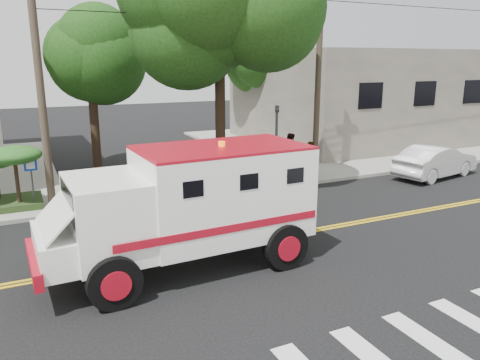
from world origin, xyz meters
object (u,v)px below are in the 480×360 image
armored_truck (191,201)px  parked_sedan (436,161)px  pedestrian_a (309,160)px  pedestrian_b (290,152)px

armored_truck → parked_sedan: size_ratio=1.54×
pedestrian_a → pedestrian_b: pedestrian_b is taller
armored_truck → pedestrian_b: size_ratio=3.82×
parked_sedan → pedestrian_a: pedestrian_a is taller
armored_truck → pedestrian_b: (8.02, 8.14, -0.76)m
parked_sedan → pedestrian_b: bearing=49.2°
pedestrian_a → pedestrian_b: bearing=-100.0°
pedestrian_a → parked_sedan: bearing=153.4°
armored_truck → pedestrian_b: bearing=43.1°
pedestrian_b → parked_sedan: bearing=-170.0°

